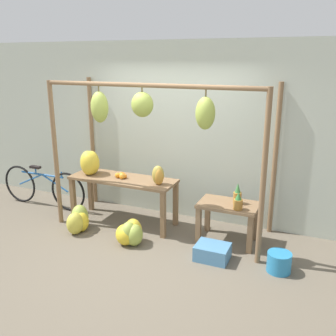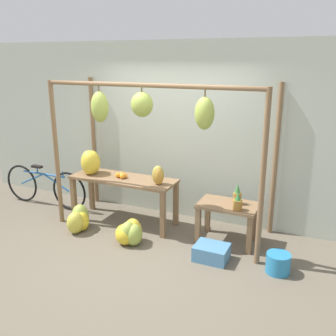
# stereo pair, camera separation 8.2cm
# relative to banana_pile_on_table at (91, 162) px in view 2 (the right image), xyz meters

# --- Properties ---
(ground_plane) EXTENTS (20.00, 20.00, 0.00)m
(ground_plane) POSITION_rel_banana_pile_on_table_xyz_m (1.20, -0.80, -0.93)
(ground_plane) COLOR #665B4C
(shop_wall_back) EXTENTS (8.00, 0.08, 2.80)m
(shop_wall_back) POSITION_rel_banana_pile_on_table_xyz_m (1.20, 0.70, 0.47)
(shop_wall_back) COLOR #B7C1B2
(shop_wall_back) RESTS_ON ground_plane
(stall_awning) EXTENTS (3.20, 1.15, 2.22)m
(stall_awning) POSITION_rel_banana_pile_on_table_xyz_m (1.19, -0.20, 0.73)
(stall_awning) COLOR brown
(stall_awning) RESTS_ON ground_plane
(display_table_main) EXTENTS (1.68, 0.58, 0.75)m
(display_table_main) POSITION_rel_banana_pile_on_table_xyz_m (0.58, 0.02, -0.30)
(display_table_main) COLOR brown
(display_table_main) RESTS_ON ground_plane
(display_table_side) EXTENTS (0.83, 0.53, 0.58)m
(display_table_side) POSITION_rel_banana_pile_on_table_xyz_m (2.26, 0.05, -0.48)
(display_table_side) COLOR brown
(display_table_side) RESTS_ON ground_plane
(banana_pile_on_table) EXTENTS (0.35, 0.39, 0.38)m
(banana_pile_on_table) POSITION_rel_banana_pile_on_table_xyz_m (0.00, 0.00, 0.00)
(banana_pile_on_table) COLOR gold
(banana_pile_on_table) RESTS_ON display_table_main
(orange_pile) EXTENTS (0.19, 0.16, 0.09)m
(orange_pile) POSITION_rel_banana_pile_on_table_xyz_m (0.56, 0.01, -0.15)
(orange_pile) COLOR orange
(orange_pile) RESTS_ON display_table_main
(pineapple_cluster) EXTENTS (0.18, 0.33, 0.30)m
(pineapple_cluster) POSITION_rel_banana_pile_on_table_xyz_m (2.39, 0.00, -0.24)
(pineapple_cluster) COLOR #A3702D
(pineapple_cluster) RESTS_ON display_table_side
(banana_pile_ground_left) EXTENTS (0.39, 0.51, 0.39)m
(banana_pile_ground_left) POSITION_rel_banana_pile_on_table_xyz_m (0.10, -0.53, -0.76)
(banana_pile_ground_left) COLOR yellow
(banana_pile_ground_left) RESTS_ON ground_plane
(banana_pile_ground_right) EXTENTS (0.46, 0.44, 0.35)m
(banana_pile_ground_right) POSITION_rel_banana_pile_on_table_xyz_m (1.03, -0.58, -0.77)
(banana_pile_ground_right) COLOR #9EB247
(banana_pile_ground_right) RESTS_ON ground_plane
(fruit_crate_white) EXTENTS (0.43, 0.35, 0.20)m
(fruit_crate_white) POSITION_rel_banana_pile_on_table_xyz_m (2.21, -0.52, -0.83)
(fruit_crate_white) COLOR #4C84B2
(fruit_crate_white) RESTS_ON ground_plane
(blue_bucket) EXTENTS (0.30, 0.30, 0.25)m
(blue_bucket) POSITION_rel_banana_pile_on_table_xyz_m (3.05, -0.48, -0.81)
(blue_bucket) COLOR teal
(blue_bucket) RESTS_ON ground_plane
(parked_bicycle) EXTENTS (1.74, 0.08, 0.73)m
(parked_bicycle) POSITION_rel_banana_pile_on_table_xyz_m (-1.06, 0.06, -0.57)
(parked_bicycle) COLOR black
(parked_bicycle) RESTS_ON ground_plane
(papaya_pile) EXTENTS (0.22, 0.21, 0.28)m
(papaya_pile) POSITION_rel_banana_pile_on_table_xyz_m (1.22, -0.04, -0.05)
(papaya_pile) COLOR gold
(papaya_pile) RESTS_ON display_table_main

